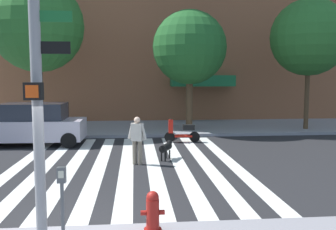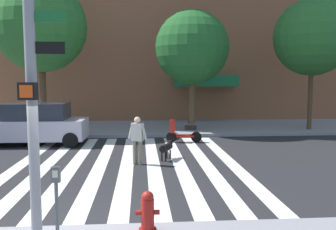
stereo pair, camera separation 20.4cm
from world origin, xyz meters
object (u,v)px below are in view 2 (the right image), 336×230
object	(u,v)px
fire_hydrant	(148,212)
street_tree_nearest	(41,26)
parked_car_behind_first	(34,124)
parked_scooter	(184,132)
pedestrian_dog_walker	(137,138)
dog_on_leash	(167,147)
parking_meter_second_along	(56,195)
street_tree_middle	(192,48)
traffic_light_pole	(29,43)
street_tree_further	(312,37)

from	to	relation	value
fire_hydrant	street_tree_nearest	bearing A→B (deg)	111.41
parked_car_behind_first	parked_scooter	xyz separation A→B (m)	(6.69, 0.05, -0.42)
pedestrian_dog_walker	dog_on_leash	xyz separation A→B (m)	(1.04, 0.67, -0.48)
parking_meter_second_along	street_tree_nearest	size ratio (longest dim) A/B	0.17
street_tree_nearest	street_tree_middle	xyz separation A→B (m)	(7.89, -0.44, -1.08)
street_tree_nearest	traffic_light_pole	bearing A→B (deg)	-76.24
street_tree_middle	dog_on_leash	world-z (taller)	street_tree_middle
street_tree_further	street_tree_nearest	bearing A→B (deg)	177.42
parked_scooter	traffic_light_pole	bearing A→B (deg)	-109.85
street_tree_nearest	dog_on_leash	distance (m)	10.54
traffic_light_pole	fire_hydrant	bearing A→B (deg)	9.91
street_tree_nearest	dog_on_leash	size ratio (longest dim) A/B	7.38
street_tree_nearest	dog_on_leash	xyz separation A→B (m)	(6.09, -6.89, -5.16)
street_tree_nearest	fire_hydrant	bearing A→B (deg)	-68.59
pedestrian_dog_walker	dog_on_leash	distance (m)	1.33
traffic_light_pole	fire_hydrant	distance (m)	3.57
traffic_light_pole	parked_scooter	world-z (taller)	traffic_light_pole
parked_car_behind_first	street_tree_further	size ratio (longest dim) A/B	0.67
traffic_light_pole	pedestrian_dog_walker	size ratio (longest dim) A/B	3.54
street_tree_nearest	street_tree_middle	size ratio (longest dim) A/B	1.24
parking_meter_second_along	street_tree_middle	bearing A→B (deg)	72.97
street_tree_further	dog_on_leash	size ratio (longest dim) A/B	6.59
street_tree_further	street_tree_middle	bearing A→B (deg)	178.14
parked_scooter	street_tree_middle	bearing A→B (deg)	75.44
parking_meter_second_along	dog_on_leash	bearing A→B (deg)	71.71
street_tree_middle	parking_meter_second_along	bearing A→B (deg)	-107.03
fire_hydrant	parked_car_behind_first	xyz separation A→B (m)	(-4.84, 10.00, 0.38)
street_tree_nearest	parking_meter_second_along	bearing A→B (deg)	-74.89
street_tree_middle	street_tree_further	size ratio (longest dim) A/B	0.90
parked_car_behind_first	parked_scooter	bearing A→B (deg)	0.44
fire_hydrant	street_tree_further	xyz separation A→B (m)	(9.07, 12.81, 4.58)
street_tree_nearest	parked_scooter	bearing A→B (deg)	-25.51
fire_hydrant	pedestrian_dog_walker	bearing A→B (deg)	92.22
parked_scooter	street_tree_further	world-z (taller)	street_tree_further
pedestrian_dog_walker	dog_on_leash	bearing A→B (deg)	32.67
dog_on_leash	fire_hydrant	bearing A→B (deg)	-97.06
traffic_light_pole	dog_on_leash	distance (m)	8.02
pedestrian_dog_walker	dog_on_leash	size ratio (longest dim) A/B	1.54
street_tree_middle	pedestrian_dog_walker	world-z (taller)	street_tree_middle
traffic_light_pole	parked_scooter	bearing A→B (deg)	70.15
parking_meter_second_along	dog_on_leash	size ratio (longest dim) A/B	1.28
parking_meter_second_along	street_tree_further	distance (m)	17.46
traffic_light_pole	parked_car_behind_first	size ratio (longest dim) A/B	1.24
parked_scooter	fire_hydrant	bearing A→B (deg)	-100.43
street_tree_further	pedestrian_dog_walker	xyz separation A→B (m)	(-9.30, -6.91, -4.18)
fire_hydrant	parking_meter_second_along	size ratio (longest dim) A/B	0.56
fire_hydrant	street_tree_middle	distance (m)	13.87
traffic_light_pole	street_tree_middle	xyz separation A→B (m)	(4.52, 13.35, 1.01)
parking_meter_second_along	street_tree_middle	distance (m)	14.54
parked_scooter	pedestrian_dog_walker	size ratio (longest dim) A/B	1.00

